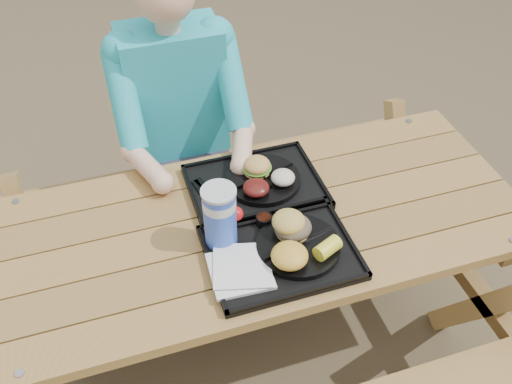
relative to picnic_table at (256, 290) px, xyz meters
name	(u,v)px	position (x,y,z in m)	size (l,w,h in m)	color
ground	(256,345)	(0.00, 0.00, -0.38)	(60.00, 60.00, 0.00)	#999999
picnic_table	(256,290)	(0.00, 0.00, 0.00)	(1.80, 1.49, 0.75)	#999999
tray_near	(281,253)	(0.03, -0.16, 0.39)	(0.45, 0.35, 0.02)	black
tray_far	(255,187)	(0.04, 0.14, 0.39)	(0.45, 0.35, 0.02)	black
plate_near	(298,246)	(0.08, -0.17, 0.41)	(0.26, 0.26, 0.02)	black
plate_far	(263,180)	(0.07, 0.15, 0.41)	(0.26, 0.26, 0.02)	black
napkin_stack	(240,270)	(-0.12, -0.21, 0.40)	(0.18, 0.18, 0.02)	silver
soda_cup	(220,217)	(-0.13, -0.06, 0.50)	(0.10, 0.10, 0.20)	blue
condiment_bbq	(264,220)	(0.02, -0.04, 0.41)	(0.05, 0.05, 0.03)	black
condiment_mustard	(283,216)	(0.08, -0.04, 0.41)	(0.04, 0.04, 0.03)	#F2A81A
sandwich	(293,220)	(0.08, -0.12, 0.47)	(0.11, 0.11, 0.11)	gold
mac_cheese	(290,256)	(0.03, -0.23, 0.44)	(0.11, 0.11, 0.06)	gold
corn_cob	(328,248)	(0.15, -0.23, 0.44)	(0.08, 0.08, 0.05)	#FFF635
cutlery_far	(210,192)	(-0.11, 0.16, 0.40)	(0.03, 0.16, 0.01)	black
burger	(257,162)	(0.06, 0.19, 0.46)	(0.10, 0.10, 0.09)	gold
baked_beans	(256,188)	(0.03, 0.09, 0.44)	(0.09, 0.09, 0.04)	#571511
potato_salad	(283,177)	(0.13, 0.11, 0.44)	(0.08, 0.08, 0.05)	beige
diner	(181,139)	(-0.12, 0.65, 0.27)	(0.48, 0.84, 1.28)	#1CC9B0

